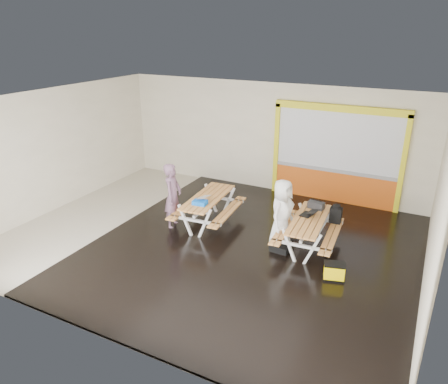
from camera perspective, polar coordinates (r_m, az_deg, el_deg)
The scene contains 14 objects.
room at distance 10.09m, azimuth -2.33°, elevation 2.27°, with size 10.02×8.02×3.52m.
deck at distance 10.31m, azimuth 3.94°, elevation -7.88°, with size 7.50×7.98×0.05m, color black.
kiosk at distance 12.99m, azimuth 14.95°, elevation 4.59°, with size 3.88×0.16×3.00m.
picnic_table_left at distance 11.30m, azimuth -2.19°, elevation -1.55°, with size 1.60×2.23×0.85m.
picnic_table_right at distance 10.31m, azimuth 11.44°, elevation -4.52°, with size 1.52×2.14×0.82m.
person_left at distance 11.19m, azimuth -6.97°, elevation -0.60°, with size 0.66×0.43×1.81m, color #704E64.
person_right at distance 10.28m, azimuth 7.85°, elevation -2.92°, with size 0.85×0.55×1.74m, color white.
laptop_left at distance 10.94m, azimuth -3.17°, elevation -0.94°, with size 0.46×0.43×0.17m.
laptop_right at distance 10.36m, azimuth 11.46°, elevation -2.87°, with size 0.46×0.42×0.17m.
blue_pouch at distance 10.72m, azimuth -3.29°, elevation -1.43°, with size 0.35×0.25×0.10m, color blue.
toolbox at distance 10.78m, azimuth 12.41°, elevation -1.74°, with size 0.42×0.26×0.23m.
backpack at distance 10.79m, azimuth 14.95°, elevation -2.91°, with size 0.29×0.19×0.48m.
dark_case at distance 10.25m, azimuth 7.66°, elevation -7.53°, with size 0.44×0.33×0.16m, color black.
fluke_bag at distance 9.37m, azimuth 14.73°, elevation -10.42°, with size 0.50×0.40×0.38m.
Camera 1 is at (4.70, -8.27, 5.11)m, focal length 33.65 mm.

